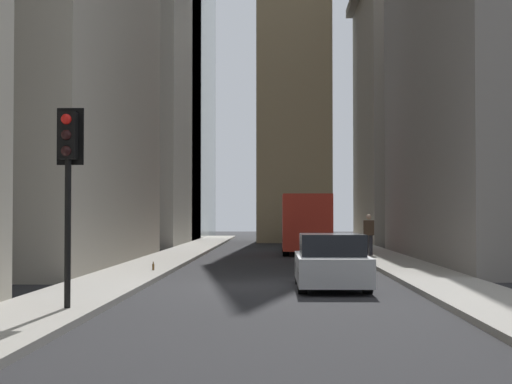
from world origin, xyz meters
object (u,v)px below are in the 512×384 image
pedestrian (369,233)px  discarded_bottle (153,267)px  traffic_light_foreground (68,160)px  delivery_truck (306,224)px  sedan_silver (331,263)px

pedestrian → discarded_bottle: size_ratio=6.57×
traffic_light_foreground → discarded_bottle: size_ratio=14.18×
discarded_bottle → pedestrian: bearing=-40.0°
pedestrian → traffic_light_foreground: bearing=158.1°
pedestrian → delivery_truck: bearing=31.1°
sedan_silver → discarded_bottle: bearing=47.9°
sedan_silver → discarded_bottle: size_ratio=15.93×
traffic_light_foreground → pedestrian: bearing=-21.9°
delivery_truck → sedan_silver: 18.49m
traffic_light_foreground → discarded_bottle: 10.69m
sedan_silver → delivery_truck: bearing=-0.0°
sedan_silver → traffic_light_foreground: (-5.54, 5.38, 2.29)m
pedestrian → discarded_bottle: bearing=140.0°
traffic_light_foreground → pedestrian: traffic_light_foreground is taller
delivery_truck → pedestrian: size_ratio=3.64×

